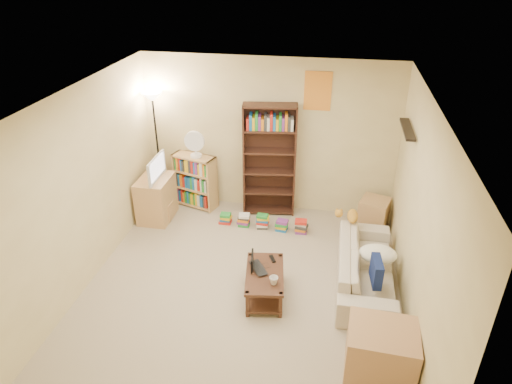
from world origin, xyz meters
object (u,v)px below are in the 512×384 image
television (153,168)px  tall_bookshelf (269,158)px  sofa (366,267)px  tv_stand (156,198)px  desk_fan (195,144)px  floor_lamp (154,117)px  mug (274,281)px  coffee_table (265,282)px  laptop (262,267)px  side_table (374,213)px  short_bookshelf (195,181)px  end_cabinet (381,352)px  tabby_cat (350,215)px

television → tall_bookshelf: size_ratio=0.35×
sofa → tv_stand: size_ratio=2.55×
tv_stand → desk_fan: bearing=40.5°
floor_lamp → mug: bearing=-45.3°
floor_lamp → tall_bookshelf: bearing=0.0°
coffee_table → mug: size_ratio=7.03×
laptop → side_table: (1.46, 1.83, -0.14)m
tv_stand → short_bookshelf: size_ratio=0.77×
short_bookshelf → end_cabinet: short_bookshelf is taller
desk_fan → coffee_table: bearing=-54.4°
end_cabinet → tv_stand: bearing=143.1°
coffee_table → mug: bearing=-61.7°
tall_bookshelf → end_cabinet: 3.49m
tv_stand → television: size_ratio=1.09×
mug → coffee_table: bearing=126.1°
coffee_table → floor_lamp: 3.24m
side_table → coffee_table: bearing=-126.5°
sofa → coffee_table: 1.33m
laptop → side_table: bearing=-71.1°
sofa → end_cabinet: 1.43m
floor_lamp → end_cabinet: 4.76m
short_bookshelf → desk_fan: (0.05, -0.04, 0.69)m
coffee_table → short_bookshelf: size_ratio=0.97×
tv_stand → end_cabinet: tv_stand is taller
sofa → tall_bookshelf: (-1.51, 1.60, 0.71)m
laptop → floor_lamp: 3.10m
laptop → mug: 0.33m
coffee_table → side_table: size_ratio=1.86×
sofa → side_table: sofa is taller
sofa → coffee_table: size_ratio=2.04×
tabby_cat → short_bookshelf: (-2.52, 0.91, -0.14)m
laptop → floor_lamp: (-2.06, 2.00, 1.16)m
tv_stand → desk_fan: desk_fan is taller
side_table → mug: bearing=-121.3°
sofa → tv_stand: 3.43m
end_cabinet → tall_bookshelf: bearing=118.0°
sofa → television: size_ratio=2.79×
tabby_cat → side_table: bearing=61.6°
side_table → short_bookshelf: bearing=176.6°
coffee_table → sofa: bearing=13.2°
laptop → short_bookshelf: short_bookshelf is taller
tabby_cat → short_bookshelf: 2.68m
tabby_cat → desk_fan: (-2.47, 0.86, 0.55)m
laptop → coffee_table: bearing=178.6°
laptop → mug: (0.19, -0.27, 0.04)m
tabby_cat → desk_fan: 2.68m
sofa → laptop: bearing=107.5°
television → laptop: bearing=-126.8°
tv_stand → short_bookshelf: bearing=45.9°
desk_fan → laptop: bearing=-54.2°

